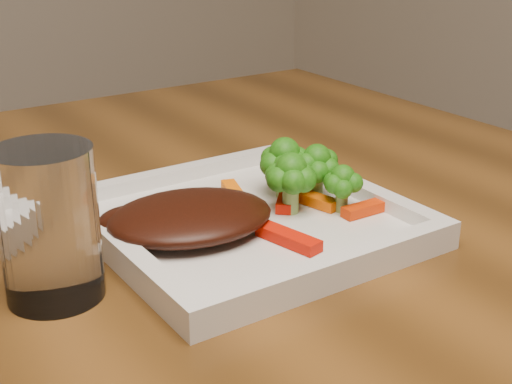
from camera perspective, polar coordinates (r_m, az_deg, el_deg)
plate at (r=0.66m, az=-0.72°, el=-2.67°), size 0.27×0.27×0.01m
steak at (r=0.63m, az=-5.28°, el=-1.97°), size 0.17×0.14×0.03m
broccoli_0 at (r=0.70m, az=2.29°, el=2.34°), size 0.07×0.07×0.07m
broccoli_1 at (r=0.70m, az=4.87°, el=2.02°), size 0.05×0.05×0.06m
broccoli_2 at (r=0.67m, az=6.94°, el=0.81°), size 0.06×0.06×0.06m
broccoli_3 at (r=0.66m, az=2.81°, el=0.83°), size 0.07×0.07×0.06m
carrot_1 at (r=0.68m, az=8.87°, el=-1.29°), size 0.05×0.02×0.01m
carrot_2 at (r=0.61m, az=2.61°, el=-3.70°), size 0.03×0.07×0.01m
carrot_3 at (r=0.75m, az=3.89°, el=1.13°), size 0.06×0.03×0.01m
carrot_4 at (r=0.71m, az=-1.80°, el=-0.05°), size 0.03×0.05×0.01m
carrot_5 at (r=0.69m, az=4.52°, el=-0.57°), size 0.03×0.06×0.01m
carrot_6 at (r=0.69m, az=2.43°, el=-0.56°), size 0.05×0.05×0.01m
drinking_glass at (r=0.55m, az=-16.24°, el=-2.54°), size 0.08×0.08×0.12m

